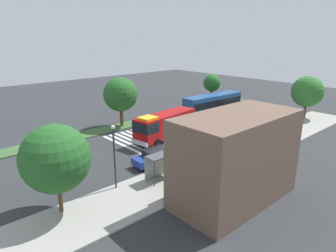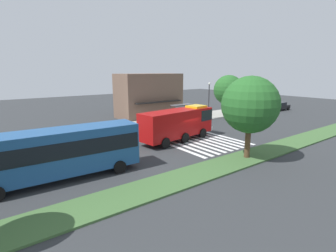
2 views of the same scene
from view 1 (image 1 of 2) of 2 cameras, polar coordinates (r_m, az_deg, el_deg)
The scene contains 16 objects.
ground_plane at distance 38.91m, azimuth -1.89°, elevation -2.72°, with size 120.00×120.00×0.00m, color #2D3033.
sidewalk at distance 32.59m, azimuth 9.22°, elevation -6.80°, with size 60.00×5.83×0.14m, color #9E9B93.
median_strip at distance 45.22m, azimuth -8.66°, elevation -0.00°, with size 60.00×3.00×0.14m, color #3D6033.
crosswalk at distance 38.42m, azimuth -2.83°, elevation -2.98°, with size 7.65×12.17×0.01m.
fire_truck at distance 38.46m, azimuth -0.77°, elevation 0.22°, with size 9.89×3.84×3.68m.
parked_car_west at distance 31.50m, azimuth -2.60°, elevation -5.85°, with size 4.59×2.25×1.71m.
transit_bus at distance 50.33m, azimuth 8.52°, elevation 4.21°, with size 11.48×3.29×3.69m.
bus_stop_shelter at distance 28.17m, azimuth -1.21°, elevation -6.43°, with size 3.50×1.40×2.46m.
bench_near_shelter at distance 31.25m, azimuth 4.36°, elevation -6.64°, with size 1.60×0.50×0.90m.
street_lamp at distance 25.99m, azimuth -10.20°, elevation -4.76°, with size 0.36×0.36×5.76m.
storefront_building at distance 24.67m, azimuth 12.74°, elevation -5.98°, with size 10.68×6.14×7.25m.
sidewalk_tree_far_west at distance 53.13m, azimuth 24.98°, elevation 5.95°, with size 4.98×4.98×6.78m.
sidewalk_tree_center at distance 23.25m, azimuth -20.61°, elevation -5.84°, with size 5.09×5.09×6.89m.
median_tree_far_west at distance 57.62m, azimuth 8.35°, elevation 8.06°, with size 3.24×3.24×5.93m.
median_tree_west at distance 44.04m, azimuth -9.04°, elevation 5.94°, with size 4.94×4.94×7.20m.
fire_hydrant at distance 39.69m, azimuth 13.68°, elevation -2.06°, with size 0.28×0.28×0.70m, color gold.
Camera 1 is at (23.56, 28.11, 13.01)m, focal length 32.03 mm.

